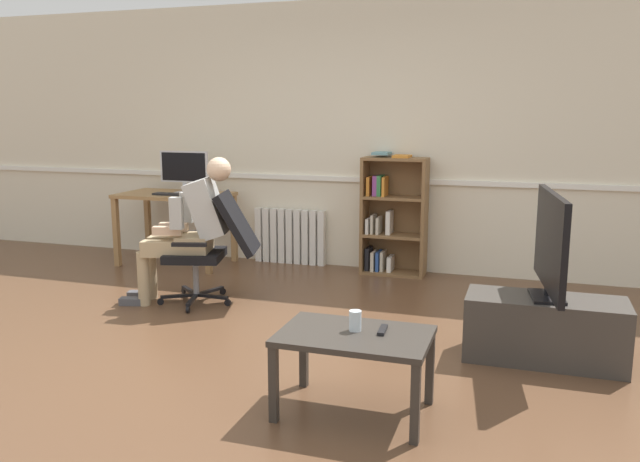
% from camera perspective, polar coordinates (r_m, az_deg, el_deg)
% --- Properties ---
extents(ground_plane, '(18.00, 18.00, 0.00)m').
position_cam_1_polar(ground_plane, '(4.42, -5.38, -10.79)').
color(ground_plane, brown).
extents(back_wall, '(12.00, 0.13, 2.70)m').
position_cam_1_polar(back_wall, '(6.63, 3.64, 8.30)').
color(back_wall, beige).
rests_on(back_wall, ground_plane).
extents(computer_desk, '(1.15, 0.67, 0.76)m').
position_cam_1_polar(computer_desk, '(6.96, -12.71, 2.36)').
color(computer_desk, '#9E7547').
rests_on(computer_desk, ground_plane).
extents(imac_monitor, '(0.56, 0.14, 0.44)m').
position_cam_1_polar(imac_monitor, '(6.95, -11.94, 5.43)').
color(imac_monitor, silver).
rests_on(imac_monitor, computer_desk).
extents(keyboard, '(0.39, 0.12, 0.02)m').
position_cam_1_polar(keyboard, '(6.80, -12.99, 3.19)').
color(keyboard, black).
rests_on(keyboard, computer_desk).
extents(computer_mouse, '(0.06, 0.10, 0.03)m').
position_cam_1_polar(computer_mouse, '(6.72, -11.50, 3.22)').
color(computer_mouse, white).
rests_on(computer_mouse, computer_desk).
extents(bookshelf, '(0.63, 0.29, 1.21)m').
position_cam_1_polar(bookshelf, '(6.43, 6.28, 1.26)').
color(bookshelf, brown).
rests_on(bookshelf, ground_plane).
extents(radiator, '(0.78, 0.08, 0.58)m').
position_cam_1_polar(radiator, '(6.87, -2.68, -0.48)').
color(radiator, white).
rests_on(radiator, ground_plane).
extents(office_chair, '(0.85, 0.67, 0.95)m').
position_cam_1_polar(office_chair, '(5.47, -9.35, -1.05)').
color(office_chair, black).
rests_on(office_chair, ground_plane).
extents(person_seated, '(0.97, 0.54, 1.24)m').
position_cam_1_polar(person_seated, '(5.49, -11.48, 0.38)').
color(person_seated, tan).
rests_on(person_seated, ground_plane).
extents(tv_stand, '(1.00, 0.42, 0.42)m').
position_cam_1_polar(tv_stand, '(4.47, 19.26, -8.23)').
color(tv_stand, '#3D3833').
rests_on(tv_stand, ground_plane).
extents(tv_screen, '(0.24, 1.00, 0.68)m').
position_cam_1_polar(tv_screen, '(4.32, 19.73, -1.06)').
color(tv_screen, black).
rests_on(tv_screen, tv_stand).
extents(coffee_table, '(0.80, 0.53, 0.45)m').
position_cam_1_polar(coffee_table, '(3.48, 3.07, -9.92)').
color(coffee_table, '#332D28').
rests_on(coffee_table, ground_plane).
extents(drinking_glass, '(0.07, 0.07, 0.11)m').
position_cam_1_polar(drinking_glass, '(3.48, 3.14, -7.93)').
color(drinking_glass, silver).
rests_on(drinking_glass, coffee_table).
extents(spare_remote, '(0.05, 0.15, 0.02)m').
position_cam_1_polar(spare_remote, '(3.49, 5.56, -8.71)').
color(spare_remote, black).
rests_on(spare_remote, coffee_table).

